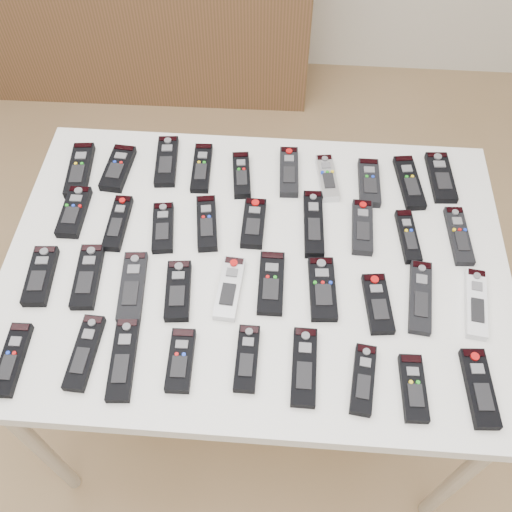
# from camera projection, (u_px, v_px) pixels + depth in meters

# --- Properties ---
(ground) EXTENTS (4.00, 4.00, 0.00)m
(ground) POSITION_uv_depth(u_px,v_px,m) (212.00, 414.00, 1.99)
(ground) COLOR #9C7A4F
(ground) RESTS_ON ground
(table) EXTENTS (1.25, 0.88, 0.78)m
(table) POSITION_uv_depth(u_px,v_px,m) (256.00, 273.00, 1.46)
(table) COLOR white
(table) RESTS_ON ground
(sideboard) EXTENTS (1.67, 0.41, 0.83)m
(sideboard) POSITION_uv_depth(u_px,v_px,m) (134.00, 9.00, 2.70)
(sideboard) COLOR #503A20
(sideboard) RESTS_ON ground
(remote_0) EXTENTS (0.07, 0.20, 0.02)m
(remote_0) POSITION_uv_depth(u_px,v_px,m) (80.00, 170.00, 1.58)
(remote_0) COLOR black
(remote_0) RESTS_ON table
(remote_1) EXTENTS (0.07, 0.16, 0.02)m
(remote_1) POSITION_uv_depth(u_px,v_px,m) (118.00, 168.00, 1.58)
(remote_1) COLOR black
(remote_1) RESTS_ON table
(remote_2) EXTENTS (0.07, 0.19, 0.02)m
(remote_2) POSITION_uv_depth(u_px,v_px,m) (167.00, 161.00, 1.60)
(remote_2) COLOR black
(remote_2) RESTS_ON table
(remote_3) EXTENTS (0.06, 0.18, 0.02)m
(remote_3) POSITION_uv_depth(u_px,v_px,m) (202.00, 168.00, 1.59)
(remote_3) COLOR black
(remote_3) RESTS_ON table
(remote_4) EXTENTS (0.06, 0.16, 0.02)m
(remote_4) POSITION_uv_depth(u_px,v_px,m) (242.00, 175.00, 1.57)
(remote_4) COLOR black
(remote_4) RESTS_ON table
(remote_5) EXTENTS (0.06, 0.17, 0.02)m
(remote_5) POSITION_uv_depth(u_px,v_px,m) (289.00, 172.00, 1.58)
(remote_5) COLOR black
(remote_5) RESTS_ON table
(remote_6) EXTENTS (0.07, 0.16, 0.02)m
(remote_6) POSITION_uv_depth(u_px,v_px,m) (327.00, 178.00, 1.56)
(remote_6) COLOR #B7B7BC
(remote_6) RESTS_ON table
(remote_7) EXTENTS (0.06, 0.16, 0.02)m
(remote_7) POSITION_uv_depth(u_px,v_px,m) (369.00, 183.00, 1.55)
(remote_7) COLOR black
(remote_7) RESTS_ON table
(remote_8) EXTENTS (0.08, 0.19, 0.02)m
(remote_8) POSITION_uv_depth(u_px,v_px,m) (409.00, 182.00, 1.55)
(remote_8) COLOR black
(remote_8) RESTS_ON table
(remote_9) EXTENTS (0.07, 0.18, 0.02)m
(remote_9) POSITION_uv_depth(u_px,v_px,m) (441.00, 177.00, 1.57)
(remote_9) COLOR black
(remote_9) RESTS_ON table
(remote_10) EXTENTS (0.06, 0.16, 0.02)m
(remote_10) POSITION_uv_depth(u_px,v_px,m) (74.00, 212.00, 1.49)
(remote_10) COLOR black
(remote_10) RESTS_ON table
(remote_11) EXTENTS (0.05, 0.17, 0.02)m
(remote_11) POSITION_uv_depth(u_px,v_px,m) (118.00, 223.00, 1.47)
(remote_11) COLOR black
(remote_11) RESTS_ON table
(remote_12) EXTENTS (0.07, 0.16, 0.02)m
(remote_12) POSITION_uv_depth(u_px,v_px,m) (163.00, 228.00, 1.46)
(remote_12) COLOR black
(remote_12) RESTS_ON table
(remote_13) EXTENTS (0.07, 0.17, 0.02)m
(remote_13) POSITION_uv_depth(u_px,v_px,m) (207.00, 223.00, 1.47)
(remote_13) COLOR black
(remote_13) RESTS_ON table
(remote_14) EXTENTS (0.06, 0.15, 0.02)m
(remote_14) POSITION_uv_depth(u_px,v_px,m) (254.00, 223.00, 1.47)
(remote_14) COLOR black
(remote_14) RESTS_ON table
(remote_15) EXTENTS (0.06, 0.21, 0.02)m
(remote_15) POSITION_uv_depth(u_px,v_px,m) (313.00, 224.00, 1.47)
(remote_15) COLOR black
(remote_15) RESTS_ON table
(remote_16) EXTENTS (0.06, 0.17, 0.02)m
(remote_16) POSITION_uv_depth(u_px,v_px,m) (362.00, 227.00, 1.46)
(remote_16) COLOR black
(remote_16) RESTS_ON table
(remote_17) EXTENTS (0.06, 0.16, 0.02)m
(remote_17) POSITION_uv_depth(u_px,v_px,m) (408.00, 236.00, 1.45)
(remote_17) COLOR black
(remote_17) RESTS_ON table
(remote_18) EXTENTS (0.06, 0.18, 0.02)m
(remote_18) POSITION_uv_depth(u_px,v_px,m) (459.00, 236.00, 1.45)
(remote_18) COLOR black
(remote_18) RESTS_ON table
(remote_19) EXTENTS (0.07, 0.17, 0.02)m
(remote_19) POSITION_uv_depth(u_px,v_px,m) (40.00, 276.00, 1.38)
(remote_19) COLOR black
(remote_19) RESTS_ON table
(remote_20) EXTENTS (0.07, 0.18, 0.02)m
(remote_20) POSITION_uv_depth(u_px,v_px,m) (88.00, 276.00, 1.38)
(remote_20) COLOR black
(remote_20) RESTS_ON table
(remote_21) EXTENTS (0.07, 0.19, 0.02)m
(remote_21) POSITION_uv_depth(u_px,v_px,m) (132.00, 286.00, 1.36)
(remote_21) COLOR black
(remote_21) RESTS_ON table
(remote_22) EXTENTS (0.07, 0.16, 0.02)m
(remote_22) POSITION_uv_depth(u_px,v_px,m) (178.00, 291.00, 1.35)
(remote_22) COLOR black
(remote_22) RESTS_ON table
(remote_23) EXTENTS (0.06, 0.17, 0.02)m
(remote_23) POSITION_uv_depth(u_px,v_px,m) (230.00, 288.00, 1.36)
(remote_23) COLOR #B7B7BC
(remote_23) RESTS_ON table
(remote_24) EXTENTS (0.06, 0.17, 0.02)m
(remote_24) POSITION_uv_depth(u_px,v_px,m) (271.00, 283.00, 1.37)
(remote_24) COLOR black
(remote_24) RESTS_ON table
(remote_25) EXTENTS (0.07, 0.17, 0.02)m
(remote_25) POSITION_uv_depth(u_px,v_px,m) (322.00, 289.00, 1.36)
(remote_25) COLOR black
(remote_25) RESTS_ON table
(remote_26) EXTENTS (0.07, 0.16, 0.02)m
(remote_26) POSITION_uv_depth(u_px,v_px,m) (378.00, 304.00, 1.33)
(remote_26) COLOR black
(remote_26) RESTS_ON table
(remote_27) EXTENTS (0.07, 0.20, 0.02)m
(remote_27) POSITION_uv_depth(u_px,v_px,m) (420.00, 297.00, 1.34)
(remote_27) COLOR black
(remote_27) RESTS_ON table
(remote_28) EXTENTS (0.07, 0.19, 0.02)m
(remote_28) POSITION_uv_depth(u_px,v_px,m) (476.00, 303.00, 1.33)
(remote_28) COLOR silver
(remote_28) RESTS_ON table
(remote_29) EXTENTS (0.05, 0.17, 0.02)m
(remote_29) POSITION_uv_depth(u_px,v_px,m) (12.00, 359.00, 1.25)
(remote_29) COLOR black
(remote_29) RESTS_ON table
(remote_30) EXTENTS (0.05, 0.18, 0.02)m
(remote_30) POSITION_uv_depth(u_px,v_px,m) (85.00, 352.00, 1.26)
(remote_30) COLOR black
(remote_30) RESTS_ON table
(remote_31) EXTENTS (0.06, 0.20, 0.02)m
(remote_31) POSITION_uv_depth(u_px,v_px,m) (123.00, 359.00, 1.25)
(remote_31) COLOR black
(remote_31) RESTS_ON table
(remote_32) EXTENTS (0.06, 0.15, 0.02)m
(remote_32) POSITION_uv_depth(u_px,v_px,m) (181.00, 360.00, 1.25)
(remote_32) COLOR black
(remote_32) RESTS_ON table
(remote_33) EXTENTS (0.05, 0.15, 0.02)m
(remote_33) POSITION_uv_depth(u_px,v_px,m) (247.00, 358.00, 1.25)
(remote_33) COLOR black
(remote_33) RESTS_ON table
(remote_34) EXTENTS (0.05, 0.18, 0.02)m
(remote_34) POSITION_uv_depth(u_px,v_px,m) (304.00, 367.00, 1.24)
(remote_34) COLOR black
(remote_34) RESTS_ON table
(remote_35) EXTENTS (0.06, 0.16, 0.02)m
(remote_35) POSITION_uv_depth(u_px,v_px,m) (363.00, 379.00, 1.22)
(remote_35) COLOR black
(remote_35) RESTS_ON table
(remote_36) EXTENTS (0.05, 0.15, 0.02)m
(remote_36) POSITION_uv_depth(u_px,v_px,m) (413.00, 388.00, 1.21)
(remote_36) COLOR black
(remote_36) RESTS_ON table
(remote_37) EXTENTS (0.06, 0.18, 0.02)m
(remote_37) POSITION_uv_depth(u_px,v_px,m) (479.00, 388.00, 1.21)
(remote_37) COLOR black
(remote_37) RESTS_ON table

